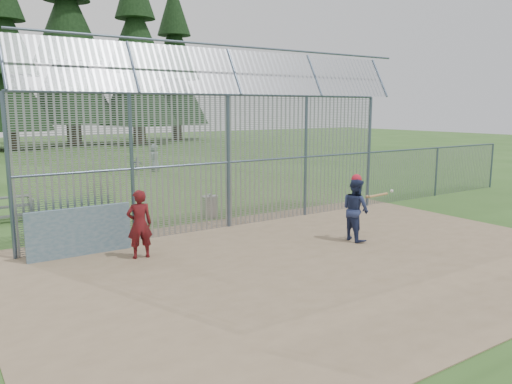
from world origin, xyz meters
TOP-DOWN VIEW (x-y plane):
  - ground at (0.00, 0.00)m, footprint 120.00×120.00m
  - dirt_infield at (0.00, -0.50)m, footprint 14.00×10.00m
  - dugout_wall at (-4.60, 2.90)m, footprint 2.50×0.12m
  - batter at (2.06, 0.18)m, footprint 0.73×0.89m
  - onlooker at (-3.45, 1.88)m, footprint 0.66×0.48m
  - bg_kid_standing at (3.45, 17.70)m, footprint 0.91×0.86m
  - bg_kid_seated at (2.03, 16.70)m, footprint 0.62×0.47m
  - batting_gear at (2.20, 0.15)m, footprint 1.46×0.38m
  - trash_can at (0.13, 4.94)m, footprint 0.56×0.56m
  - backstop_fence at (1.81, 3.43)m, footprint 20.09×0.81m
  - conifer_row at (1.93, 41.51)m, footprint 38.48×12.26m

SIDE VIEW (x-z plane):
  - ground at x=0.00m, z-range 0.00..0.00m
  - dirt_infield at x=0.00m, z-range 0.00..0.02m
  - trash_can at x=0.13m, z-range -0.03..0.79m
  - bg_kid_seated at x=2.03m, z-range 0.00..0.98m
  - dugout_wall at x=-4.60m, z-range 0.02..1.22m
  - bg_kid_standing at x=3.45m, z-range 0.00..1.57m
  - onlooker at x=-3.45m, z-range 0.02..1.69m
  - batter at x=2.06m, z-range 0.02..1.74m
  - batting_gear at x=2.20m, z-range 1.29..1.96m
  - backstop_fence at x=1.81m, z-range -0.29..5.01m
  - conifer_row at x=1.93m, z-range 0.73..20.93m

